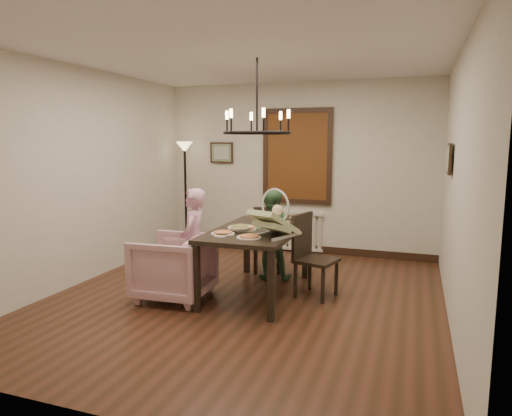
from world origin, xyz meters
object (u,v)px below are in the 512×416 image
Objects in this scene: elderly_woman at (193,251)px; chair_far at (267,240)px; chair_right at (317,256)px; seated_man at (271,242)px; baby_bouncer at (274,220)px; dining_table at (257,236)px; armchair at (173,267)px; floor_lamp at (186,196)px; drinking_glass at (259,223)px.

chair_far is at bearing 144.89° from elderly_woman.
seated_man is at bearing 70.12° from chair_right.
chair_far is 1.52m from baby_bouncer.
dining_table is 1.90× the size of chair_far.
chair_far is 1.08× the size of armchair.
armchair is at bearing -150.70° from dining_table.
seated_man is at bearing -81.78° from chair_far.
dining_table is at bearing 116.58° from armchair.
floor_lamp is at bearing 156.75° from baby_bouncer.
chair_right is (0.89, -0.83, 0.05)m from chair_far.
seated_man reaches higher than drinking_glass.
drinking_glass is at bearing -45.98° from dining_table.
dining_table is 0.75m from chair_right.
baby_bouncer is at bearing -44.68° from floor_lamp.
chair_far is (-0.18, 0.95, -0.27)m from dining_table.
floor_lamp is (-1.10, 2.40, 0.52)m from armchair.
elderly_woman is 1.13m from baby_bouncer.
drinking_glass is (0.05, -0.05, 0.16)m from dining_table.
chair_far is 1.62× the size of baby_bouncer.
armchair is at bearing -52.98° from elderly_woman.
seated_man is (0.15, -0.30, 0.05)m from chair_far.
baby_bouncer is 0.31× the size of floor_lamp.
drinking_glass is at bearing 119.98° from chair_right.
armchair is at bearing -133.53° from chair_far.
elderly_woman reaches higher than drinking_glass.
floor_lamp is (-2.68, 1.77, 0.40)m from chair_right.
chair_right is (0.71, 0.13, -0.22)m from dining_table.
seated_man is at bearing 91.94° from dining_table.
baby_bouncer reaches higher than chair_far.
drinking_glass is at bearing -43.88° from floor_lamp.
armchair is 0.47× the size of floor_lamp.
baby_bouncer is (0.36, -1.03, 0.49)m from seated_man.
floor_lamp reaches higher than armchair.
floor_lamp is (-1.95, 1.25, 0.40)m from seated_man.
dining_table is at bearing 134.59° from drinking_glass.
elderly_woman is at bearing 136.11° from armchair.
seated_man is 0.56× the size of floor_lamp.
seated_man is 1.78× the size of baby_bouncer.
elderly_woman is (-0.70, -0.31, -0.18)m from dining_table.
elderly_woman is 6.99× the size of drinking_glass.
floor_lamp is at bearing 134.26° from chair_far.
drinking_glass reaches higher than chair_far.
drinking_glass is 2.80m from floor_lamp.
chair_far is 2.08m from floor_lamp.
chair_far is at bearing 102.66° from drinking_glass.
baby_bouncer reaches higher than drinking_glass.
chair_right is 1.19× the size of armchair.
chair_right is 3.24m from floor_lamp.
chair_far is at bearing 62.47° from chair_right.
chair_far is at bearing -27.75° from floor_lamp.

